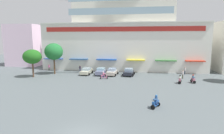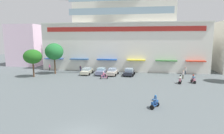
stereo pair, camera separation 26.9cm
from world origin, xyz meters
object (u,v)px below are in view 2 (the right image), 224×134
at_px(scooter_rider_3, 193,80).
at_px(parked_car_2, 112,72).
at_px(pedestrian_1, 50,67).
at_px(parked_car_3, 129,72).
at_px(plaza_tree_0, 54,52).
at_px(pedestrian_0, 183,74).
at_px(plaza_tree_2, 33,57).
at_px(scooter_rider_1, 104,76).
at_px(parked_car_1, 101,71).
at_px(scooter_rider_0, 180,80).
at_px(parked_car_0, 87,71).
at_px(pedestrian_3, 80,68).
at_px(pedestrian_2, 185,70).
at_px(scooter_rider_7, 155,103).

bearing_deg(scooter_rider_3, parked_car_2, 162.42).
bearing_deg(parked_car_2, pedestrian_1, 167.65).
bearing_deg(parked_car_2, parked_car_3, 4.35).
bearing_deg(pedestrian_1, plaza_tree_0, -50.07).
height_order(scooter_rider_3, pedestrian_0, pedestrian_0).
height_order(parked_car_2, parked_car_3, same).
height_order(plaza_tree_2, scooter_rider_3, plaza_tree_2).
relative_size(scooter_rider_1, pedestrian_1, 0.94).
distance_m(parked_car_1, scooter_rider_0, 16.36).
bearing_deg(parked_car_3, scooter_rider_3, -23.58).
bearing_deg(parked_car_0, scooter_rider_1, -41.93).
bearing_deg(pedestrian_0, parked_car_3, 171.29).
relative_size(parked_car_3, pedestrian_3, 2.50).
xyz_separation_m(parked_car_1, pedestrian_2, (18.18, 3.20, 0.18)).
distance_m(pedestrian_0, pedestrian_1, 30.87).
bearing_deg(scooter_rider_3, scooter_rider_0, -163.71).
height_order(scooter_rider_3, pedestrian_2, pedestrian_2).
relative_size(plaza_tree_2, parked_car_2, 1.31).
relative_size(plaza_tree_0, parked_car_2, 1.58).
relative_size(parked_car_1, scooter_rider_0, 2.69).
xyz_separation_m(parked_car_0, scooter_rider_0, (18.65, -5.82, -0.09)).
bearing_deg(plaza_tree_0, scooter_rider_7, -40.79).
bearing_deg(pedestrian_0, scooter_rider_3, -73.62).
bearing_deg(pedestrian_3, pedestrian_2, 1.82).
bearing_deg(pedestrian_0, scooter_rider_7, -111.21).
xyz_separation_m(scooter_rider_7, pedestrian_3, (-15.70, 20.76, 0.31)).
distance_m(scooter_rider_3, pedestrian_0, 3.63).
height_order(parked_car_1, scooter_rider_7, scooter_rider_7).
xyz_separation_m(scooter_rider_0, scooter_rider_7, (-5.17, -12.68, -0.00)).
xyz_separation_m(plaza_tree_2, scooter_rider_7, (23.39, -13.90, -3.56)).
height_order(parked_car_0, parked_car_2, parked_car_2).
relative_size(parked_car_1, pedestrian_3, 2.44).
height_order(parked_car_2, pedestrian_0, pedestrian_0).
bearing_deg(parked_car_1, parked_car_3, 1.59).
xyz_separation_m(pedestrian_1, pedestrian_3, (8.24, -1.01, 0.03)).
distance_m(scooter_rider_0, scooter_rider_3, 2.48).
bearing_deg(scooter_rider_0, scooter_rider_7, -112.20).
bearing_deg(pedestrian_3, parked_car_1, -23.91).
distance_m(scooter_rider_1, scooter_rider_7, 16.75).
height_order(scooter_rider_0, pedestrian_3, pedestrian_3).
bearing_deg(parked_car_1, scooter_rider_3, -15.56).
bearing_deg(parked_car_0, scooter_rider_7, -53.93).
relative_size(parked_car_2, parked_car_3, 1.04).
height_order(plaza_tree_2, parked_car_3, plaza_tree_2).
xyz_separation_m(parked_car_2, pedestrian_2, (15.70, 3.30, 0.19)).
xyz_separation_m(parked_car_1, scooter_rider_0, (15.36, -5.64, -0.14)).
relative_size(plaza_tree_2, scooter_rider_0, 3.75).
bearing_deg(parked_car_1, pedestrian_3, 156.09).
relative_size(parked_car_0, pedestrian_2, 2.72).
height_order(pedestrian_1, pedestrian_3, pedestrian_3).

